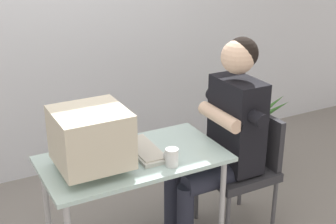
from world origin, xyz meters
TOP-DOWN VIEW (x-y plane):
  - desk at (0.00, 0.00)m, footprint 1.12×0.61m
  - crt_monitor at (-0.27, -0.04)m, footprint 0.41×0.39m
  - keyboard at (0.09, 0.03)m, footprint 0.18×0.42m
  - office_chair at (0.81, -0.04)m, footprint 0.45×0.45m
  - person_seated at (0.63, -0.04)m, footprint 0.73×0.58m
  - potted_plant at (1.30, 0.54)m, footprint 0.72×0.64m
  - desk_mug at (0.15, -0.20)m, footprint 0.08×0.09m

SIDE VIEW (x-z plane):
  - potted_plant at x=1.30m, z-range -0.04..0.74m
  - office_chair at x=0.81m, z-range 0.07..0.90m
  - desk at x=0.00m, z-range 0.28..0.99m
  - keyboard at x=0.09m, z-range 0.71..0.74m
  - person_seated at x=0.63m, z-range 0.07..1.44m
  - desk_mug at x=0.15m, z-range 0.71..0.82m
  - crt_monitor at x=-0.27m, z-range 0.73..1.10m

